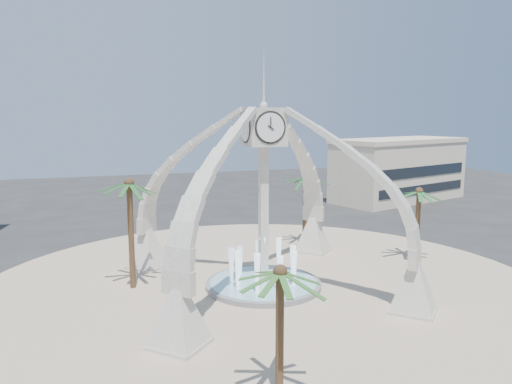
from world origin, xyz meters
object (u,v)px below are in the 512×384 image
object	(u,v)px
clock_tower	(264,195)
palm_east	(419,192)
fountain	(263,284)
palm_south	(280,274)
palm_west	(129,185)
palm_north	(305,179)

from	to	relation	value
clock_tower	palm_east	world-z (taller)	clock_tower
fountain	palm_east	world-z (taller)	palm_east
palm_east	palm_south	world-z (taller)	palm_east
palm_west	palm_east	bearing A→B (deg)	-2.15
palm_east	palm_south	size ratio (longest dim) A/B	1.04
palm_east	palm_north	size ratio (longest dim) A/B	0.93
palm_east	palm_north	distance (m)	10.02
fountain	palm_east	distance (m)	15.04
clock_tower	fountain	size ratio (longest dim) A/B	2.24
fountain	palm_north	distance (m)	13.37
clock_tower	palm_east	distance (m)	14.05
clock_tower	palm_south	size ratio (longest dim) A/B	2.86
fountain	palm_south	xyz separation A→B (m)	(-3.95, -13.15, 5.21)
clock_tower	palm_south	distance (m)	13.77
clock_tower	palm_west	bearing A→B (deg)	162.10
palm_east	palm_south	bearing A→B (deg)	-139.81
palm_south	palm_east	bearing A→B (deg)	40.19
palm_east	palm_north	bearing A→B (deg)	130.87
palm_north	palm_south	xyz separation A→B (m)	(-11.30, -22.64, -0.68)
palm_east	palm_north	world-z (taller)	palm_north
clock_tower	palm_west	size ratio (longest dim) A/B	2.21
palm_west	palm_south	distance (m)	16.66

